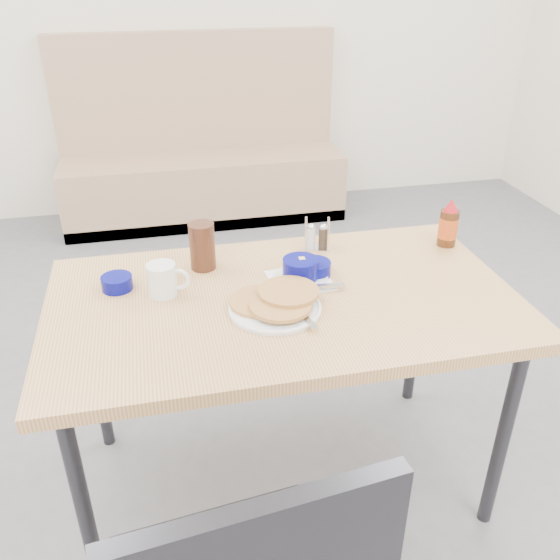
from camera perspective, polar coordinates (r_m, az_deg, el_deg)
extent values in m
plane|color=slate|center=(2.11, 1.93, -23.27)|extent=(6.00, 6.00, 0.00)
cube|color=#F0E5D0|center=(4.24, -8.73, 25.12)|extent=(5.00, 0.06, 2.80)
cube|color=tan|center=(4.23, -7.25, 8.87)|extent=(1.90, 0.55, 0.45)
cube|color=tan|center=(4.30, -8.00, 16.05)|extent=(1.90, 0.12, 1.00)
cube|color=#2D2D33|center=(4.30, -7.09, 6.55)|extent=(1.90, 0.55, 0.08)
cube|color=tan|center=(1.79, 0.35, -2.14)|extent=(1.40, 0.80, 0.04)
cylinder|color=#2D2D33|center=(1.78, -18.35, -20.29)|extent=(0.04, 0.04, 0.72)
cylinder|color=#2D2D33|center=(2.00, 20.66, -14.01)|extent=(0.04, 0.04, 0.72)
cylinder|color=#2D2D33|center=(2.25, -17.33, -7.99)|extent=(0.04, 0.04, 0.72)
cylinder|color=#2D2D33|center=(2.43, 13.01, -4.29)|extent=(0.04, 0.04, 0.72)
cylinder|color=white|center=(1.71, -0.49, -2.75)|extent=(0.27, 0.27, 0.01)
cylinder|color=tan|center=(1.72, -1.99, -2.05)|extent=(0.18, 0.18, 0.01)
cylinder|color=tan|center=(1.68, 0.06, -2.46)|extent=(0.18, 0.18, 0.01)
cylinder|color=tan|center=(1.72, 0.83, -1.11)|extent=(0.18, 0.18, 0.01)
cube|color=silver|center=(1.65, 2.52, -3.64)|extent=(0.04, 0.12, 0.00)
cylinder|color=white|center=(1.80, -11.29, 0.02)|extent=(0.09, 0.09, 0.10)
cylinder|color=black|center=(1.78, -11.42, 1.28)|extent=(0.08, 0.08, 0.00)
torus|color=white|center=(1.79, -9.77, 0.04)|extent=(0.07, 0.03, 0.07)
cube|color=white|center=(1.86, 1.97, -0.02)|extent=(0.20, 0.20, 0.00)
cylinder|color=white|center=(1.86, 1.97, 0.17)|extent=(0.17, 0.17, 0.01)
cylinder|color=#04076A|center=(1.84, 1.99, 1.14)|extent=(0.11, 0.11, 0.06)
cylinder|color=white|center=(1.83, 2.00, 1.82)|extent=(0.10, 0.10, 0.01)
cube|color=#F4DB60|center=(1.84, 2.12, 2.02)|extent=(0.02, 0.02, 0.01)
cube|color=silver|center=(1.80, 3.07, -0.62)|extent=(0.21, 0.04, 0.01)
cylinder|color=#04076A|center=(1.88, -15.42, -0.25)|extent=(0.09, 0.09, 0.04)
cylinder|color=#04076A|center=(1.89, 3.29, 1.09)|extent=(0.11, 0.11, 0.05)
cylinder|color=#3F2014|center=(1.92, -7.49, 3.26)|extent=(0.11, 0.11, 0.16)
cube|color=silver|center=(2.07, 3.54, 3.11)|extent=(0.10, 0.08, 0.00)
cylinder|color=silver|center=(2.03, 2.50, 4.29)|extent=(0.01, 0.01, 0.11)
cylinder|color=silver|center=(2.03, 4.68, 4.24)|extent=(0.01, 0.01, 0.11)
cylinder|color=silver|center=(2.07, 2.51, 4.74)|extent=(0.01, 0.01, 0.11)
cylinder|color=silver|center=(2.07, 4.65, 4.69)|extent=(0.01, 0.01, 0.11)
cylinder|color=silver|center=(2.06, 2.98, 4.08)|extent=(0.03, 0.03, 0.07)
cylinder|color=#3F3326|center=(2.06, 4.16, 4.05)|extent=(0.03, 0.03, 0.07)
cylinder|color=#47230F|center=(2.15, 15.86, 4.83)|extent=(0.06, 0.06, 0.13)
cylinder|color=#DE5D19|center=(2.15, 15.87, 4.89)|extent=(0.07, 0.07, 0.07)
cone|color=red|center=(2.12, 16.18, 6.95)|extent=(0.05, 0.05, 0.04)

